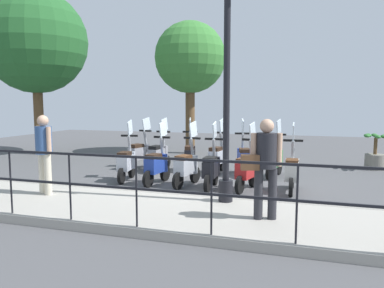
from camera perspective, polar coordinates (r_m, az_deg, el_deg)
The scene contains 21 objects.
ground_plane at distance 9.64m, azimuth 2.50°, elevation -5.55°, with size 28.00×28.00×0.00m, color #4C4C4F.
promenade_walkway at distance 6.71m, azimuth -4.45°, elevation -10.27°, with size 2.20×20.00×0.15m.
fence_railing at distance 5.58m, azimuth -8.50°, elevation -5.13°, with size 0.04×16.03×1.07m.
lamp_post_near at distance 6.87m, azimuth 5.29°, elevation 7.74°, with size 0.26×0.90×4.52m.
pedestrian_with_bag at distance 5.96m, azimuth 11.04°, elevation -2.59°, with size 0.43×0.63×1.59m.
pedestrian_distant at distance 8.03m, azimuth -21.62°, elevation -0.61°, with size 0.42×0.46×1.59m.
tree_large at distance 15.63m, azimuth -22.76°, elevation 14.11°, with size 3.84×3.84×6.16m.
tree_distant at distance 14.61m, azimuth -0.29°, elevation 12.90°, with size 2.72×2.72×5.04m.
potted_palm at distance 12.39m, azimuth 26.11°, elevation -1.44°, with size 1.06×0.66×1.05m.
scooter_near_0 at distance 8.59m, azimuth 14.98°, elevation -3.96°, with size 1.23×0.44×1.54m.
scooter_near_1 at distance 8.58m, azimuth 8.32°, elevation -3.83°, with size 1.22×0.49×1.54m.
scooter_near_2 at distance 8.65m, azimuth 2.97°, elevation -3.68°, with size 1.23×0.44×1.54m.
scooter_near_3 at distance 8.89m, azimuth -0.84°, elevation -3.39°, with size 1.22×0.49×1.54m.
scooter_near_4 at distance 9.15m, azimuth -5.41°, elevation -3.14°, with size 1.23×0.44×1.54m.
scooter_near_5 at distance 9.64m, azimuth -9.95°, elevation -2.72°, with size 1.23×0.46×1.54m.
scooter_far_0 at distance 10.17m, azimuth 12.44°, elevation -2.30°, with size 1.22×0.50×1.54m.
scooter_far_1 at distance 10.27m, azimuth 7.86°, elevation -2.12°, with size 1.21×0.53×1.54m.
scooter_far_2 at distance 10.48m, azimuth 3.90°, elevation -1.90°, with size 1.23×0.45×1.54m.
scooter_far_3 at distance 10.77m, azimuth -0.34°, elevation -1.66°, with size 1.21×0.53×1.54m.
scooter_far_4 at distance 10.87m, azimuth -5.10°, elevation -1.62°, with size 1.23×0.46×1.54m.
scooter_far_5 at distance 11.29m, azimuth -7.99°, elevation -1.35°, with size 1.21×0.53×1.54m.
Camera 1 is at (-9.12, -2.38, 2.00)m, focal length 35.00 mm.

